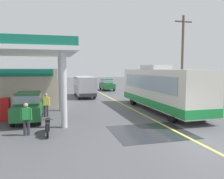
{
  "coord_description": "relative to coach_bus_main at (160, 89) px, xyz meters",
  "views": [
    {
      "loc": [
        -6.33,
        -8.36,
        3.36
      ],
      "look_at": [
        -1.5,
        10.0,
        1.6
      ],
      "focal_mm": 35.55,
      "sensor_mm": 36.0,
      "label": 1
    }
  ],
  "objects": [
    {
      "name": "ground",
      "position": [
        -1.96,
        12.16,
        -1.72
      ],
      "size": [
        120.0,
        120.0,
        0.0
      ],
      "primitive_type": "plane",
      "color": "#4C4C51"
    },
    {
      "name": "lane_divider_stripe",
      "position": [
        -1.96,
        7.16,
        -1.72
      ],
      "size": [
        0.16,
        50.0,
        0.01
      ],
      "primitive_type": "cube",
      "color": "#D8CC4C",
      "rests_on": "ground"
    },
    {
      "name": "wet_puddle_patch",
      "position": [
        -3.37,
        -5.52,
        -1.72
      ],
      "size": [
        4.1,
        3.52,
        0.01
      ],
      "primitive_type": "cube",
      "color": "#26282D",
      "rests_on": "ground"
    },
    {
      "name": "coach_bus_main",
      "position": [
        0.0,
        0.0,
        0.0
      ],
      "size": [
        2.6,
        11.04,
        3.69
      ],
      "color": "silver",
      "rests_on": "ground"
    },
    {
      "name": "gas_station_roadside",
      "position": [
        -11.46,
        3.53,
        0.91
      ],
      "size": [
        9.1,
        11.95,
        5.1
      ],
      "color": "#147259",
      "rests_on": "ground"
    },
    {
      "name": "car_at_pump",
      "position": [
        -9.94,
        -0.89,
        -0.71
      ],
      "size": [
        1.7,
        4.2,
        1.82
      ],
      "color": "#1E602D",
      "rests_on": "ground"
    },
    {
      "name": "minibus_opposing_lane",
      "position": [
        -4.73,
        10.48,
        -0.25
      ],
      "size": [
        2.04,
        6.13,
        2.44
      ],
      "color": "#A5A5AD",
      "rests_on": "ground"
    },
    {
      "name": "motorcycle_parked_forecourt",
      "position": [
        -8.65,
        -4.55,
        -1.28
      ],
      "size": [
        0.55,
        1.8,
        0.92
      ],
      "color": "black",
      "rests_on": "ground"
    },
    {
      "name": "pedestrian_near_pump",
      "position": [
        -8.86,
        -0.11,
        -0.79
      ],
      "size": [
        0.55,
        0.22,
        1.66
      ],
      "color": "#33333F",
      "rests_on": "ground"
    },
    {
      "name": "pedestrian_by_shop",
      "position": [
        -9.68,
        -4.46,
        -0.79
      ],
      "size": [
        0.55,
        0.22,
        1.66
      ],
      "color": "#33333F",
      "rests_on": "ground"
    },
    {
      "name": "car_trailing_behind_bus",
      "position": [
        -0.17,
        17.82,
        -0.71
      ],
      "size": [
        1.7,
        4.2,
        1.82
      ],
      "color": "#1E602D",
      "rests_on": "ground"
    },
    {
      "name": "utility_pole_roadside",
      "position": [
        4.05,
        3.35,
        2.74
      ],
      "size": [
        1.8,
        0.24,
        8.55
      ],
      "color": "brown",
      "rests_on": "ground"
    }
  ]
}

